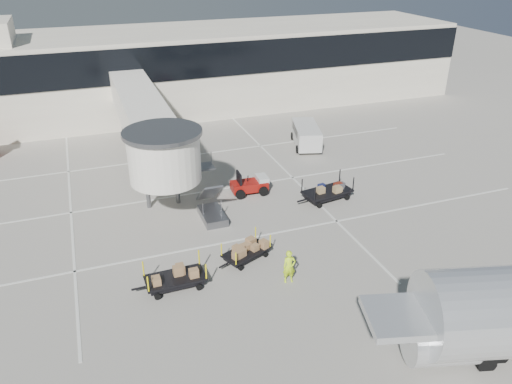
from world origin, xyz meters
TOP-DOWN VIEW (x-y plane):
  - ground at (0.00, 0.00)m, footprint 140.00×140.00m
  - lane_markings at (-0.67, 9.33)m, footprint 40.00×30.00m
  - terminal at (-0.35, 29.94)m, footprint 64.00×12.11m
  - jet_bridge at (-3.97, 12.26)m, footprint 5.70×20.40m
  - baggage_tug at (2.13, 7.71)m, footprint 2.65×1.75m
  - suitcase_cart at (6.87, 4.98)m, footprint 4.24×2.21m
  - box_cart_near at (-0.74, -0.04)m, footprint 3.33×2.30m
  - box_cart_far at (-5.16, -1.20)m, footprint 3.80×1.58m
  - ground_worker at (0.61, -2.77)m, footprint 0.73×0.53m
  - minivan at (9.79, 14.83)m, footprint 3.20×5.18m

SIDE VIEW (x-z plane):
  - ground at x=0.00m, z-range 0.00..0.00m
  - lane_markings at x=-0.67m, z-range 0.00..0.02m
  - box_cart_near at x=-0.74m, z-range -0.14..1.16m
  - box_cart_far at x=-5.16m, z-range -0.19..1.29m
  - suitcase_cart at x=6.87m, z-range -0.25..1.38m
  - baggage_tug at x=2.13m, z-range -0.23..1.47m
  - ground_worker at x=0.61m, z-range 0.00..1.87m
  - minivan at x=9.79m, z-range 0.18..2.01m
  - terminal at x=-0.35m, z-range -3.49..11.71m
  - jet_bridge at x=-3.97m, z-range 1.27..7.30m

